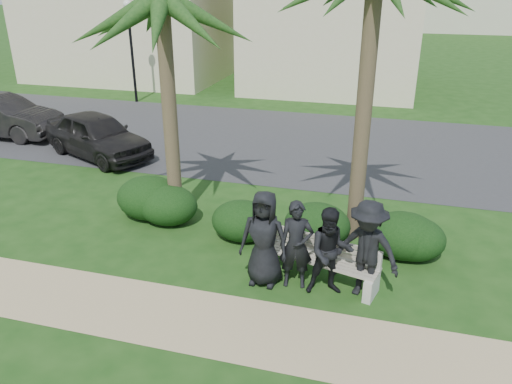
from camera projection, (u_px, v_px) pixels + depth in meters
The scene contains 20 objects.
ground at pixel (260, 268), 9.64m from camera, with size 160.00×160.00×0.00m, color #1A4012.
footpath at pixel (231, 326), 8.05m from camera, with size 30.00×1.60×0.01m, color tan.
asphalt_street at pixel (322, 145), 16.71m from camera, with size 160.00×8.00×0.01m, color #2D2D30.
stucco_bldg_left at pixel (133, 7), 27.04m from camera, with size 10.40×8.40×7.30m.
stucco_bldg_right at pixel (336, 10), 24.34m from camera, with size 8.40×8.40×7.30m.
street_lamp at pixel (130, 33), 21.29m from camera, with size 0.36×0.36×4.29m.
park_bench at pixel (317, 262), 9.18m from camera, with size 2.37×1.06×0.79m.
man_a at pixel (264, 238), 8.88m from camera, with size 0.88×0.57×1.80m, color black.
man_b at pixel (296, 245), 8.81m from camera, with size 0.60×0.40×1.65m, color black.
man_c at pixel (331, 252), 8.61m from camera, with size 0.79×0.62×1.64m, color black.
man_d at pixel (367, 250), 8.51m from camera, with size 1.17×0.67×1.81m, color black.
hedge_a at pixel (150, 197), 11.54m from camera, with size 1.55×1.28×1.01m, color black.
hedge_b at pixel (168, 204), 11.30m from camera, with size 1.39×1.15×0.90m, color black.
hedge_c at pixel (242, 220), 10.61m from camera, with size 1.32×1.09×0.86m, color black.
hedge_d at pixel (317, 223), 10.41m from camera, with size 1.39×1.15×0.91m, color black.
hedge_e at pixel (411, 237), 9.91m from camera, with size 1.34×1.10×0.87m, color black.
hedge_f at pixel (403, 234), 9.94m from camera, with size 1.43×1.18×0.93m, color black.
palm_left at pixel (162, 5), 9.85m from camera, with size 3.00×3.00×5.64m.
car_a at pixel (97, 135), 15.39m from camera, with size 1.61×4.00×1.36m, color black.
car_b at pixel (1, 116), 17.35m from camera, with size 1.50×4.29×1.41m, color black.
Camera 1 is at (2.14, -7.97, 5.20)m, focal length 35.00 mm.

